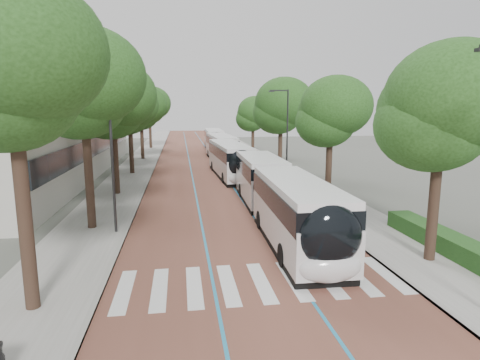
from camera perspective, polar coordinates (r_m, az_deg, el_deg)
The scene contains 17 objects.
ground at distance 14.61m, azimuth 3.05°, elevation -16.00°, with size 160.00×160.00×0.00m, color #51544C.
road at distance 53.31m, azimuth -5.58°, elevation 3.10°, with size 11.00×140.00×0.02m, color brown.
sidewalk_left at distance 53.45m, azimuth -13.64°, elevation 2.93°, with size 4.00×140.00×0.12m, color gray.
sidewalk_right at distance 54.20m, azimuth 2.38°, elevation 3.30°, with size 4.00×140.00×0.12m, color gray.
kerb_left at distance 53.31m, azimuth -11.61°, elevation 2.99°, with size 0.20×140.00×0.14m, color gray.
kerb_right at distance 53.87m, azimuth 0.39°, elevation 3.27°, with size 0.20×140.00×0.14m, color gray.
zebra_crossing at distance 15.52m, azimuth 3.04°, elevation -14.26°, with size 10.55×3.60×0.01m.
lane_line_left at distance 53.25m, azimuth -7.30°, elevation 3.07°, with size 0.12×126.00×0.01m, color teal.
lane_line_right at distance 53.41m, azimuth -3.86°, elevation 3.15°, with size 0.12×126.00×0.01m, color teal.
streetlight_far at distance 36.11m, azimuth 6.47°, elevation 7.45°, with size 1.82×0.20×8.00m.
lamp_post_left at distance 21.26m, azimuth -17.75°, elevation 3.38°, with size 0.14×0.14×8.00m, color #2B2B2D.
trees_left at distance 41.37m, azimuth -15.46°, elevation 10.24°, with size 6.44×60.78×9.93m.
trees_right at distance 36.73m, azimuth 8.01°, elevation 9.51°, with size 6.05×47.16×9.08m.
lead_bus at distance 22.47m, azimuth 5.47°, elevation -2.29°, with size 2.95×18.45×3.20m.
bus_queued_0 at distance 38.11m, azimuth -1.37°, elevation 2.82°, with size 3.10×12.50×3.20m.
bus_queued_1 at distance 50.28m, azimuth -2.63°, elevation 4.57°, with size 3.03×12.49×3.20m.
bus_queued_2 at distance 63.82m, azimuth -3.68°, elevation 5.72°, with size 2.71×12.43×3.20m.
Camera 1 is at (-2.68, -12.85, 6.41)m, focal length 30.00 mm.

